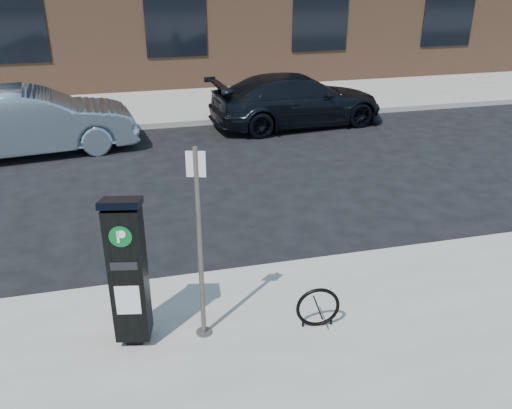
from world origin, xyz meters
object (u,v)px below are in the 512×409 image
object	(u,v)px
car_silver	(32,122)
car_dark	(297,100)
sign_pole	(200,248)
bike_rack	(318,307)
parking_kiosk	(128,271)

from	to	relation	value
car_silver	car_dark	world-z (taller)	car_silver
sign_pole	bike_rack	bearing A→B (deg)	8.88
sign_pole	car_silver	world-z (taller)	sign_pole
parking_kiosk	sign_pole	world-z (taller)	sign_pole
parking_kiosk	bike_rack	size ratio (longest dim) A/B	3.43
parking_kiosk	car_silver	size ratio (longest dim) A/B	0.40
parking_kiosk	sign_pole	distance (m)	0.84
bike_rack	car_silver	distance (m)	9.14
parking_kiosk	car_silver	distance (m)	8.13
bike_rack	car_silver	xyz separation A→B (m)	(-4.14, 8.14, 0.36)
parking_kiosk	bike_rack	xyz separation A→B (m)	(2.17, -0.26, -0.69)
bike_rack	car_silver	bearing A→B (deg)	124.06
sign_pole	car_silver	bearing A→B (deg)	125.86
parking_kiosk	car_silver	xyz separation A→B (m)	(-1.96, 7.88, -0.33)
sign_pole	car_silver	size ratio (longest dim) A/B	0.50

